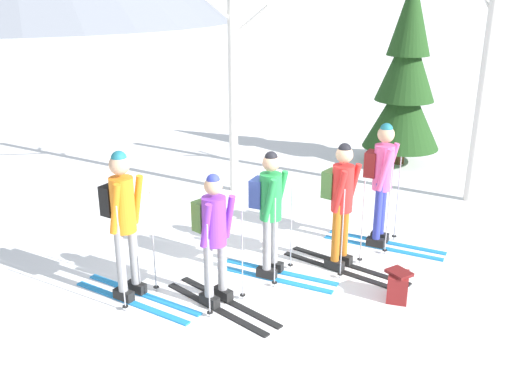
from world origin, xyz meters
TOP-DOWN VIEW (x-y plane):
  - ground_plane at (0.00, 0.00)m, footprint 400.00×400.00m
  - skier_in_orange at (-1.73, 0.56)m, footprint 1.04×1.74m
  - skier_in_purple at (-0.91, -0.13)m, footprint 0.71×1.68m
  - skier_in_green at (0.03, 0.10)m, footprint 1.11×1.52m
  - skier_in_red at (0.94, -0.21)m, footprint 0.89×1.79m
  - skier_in_pink at (1.89, 0.03)m, footprint 1.15×1.66m
  - pine_tree_near at (5.17, 2.77)m, footprint 1.59×1.59m
  - birch_tree_tall at (1.33, 3.21)m, footprint 1.26×0.59m
  - birch_tree_slender at (4.58, 0.50)m, footprint 0.35×0.82m
  - backpack_on_snow_front at (0.99, -1.25)m, footprint 0.40×0.39m

SIDE VIEW (x-z plane):
  - ground_plane at x=0.00m, z-range 0.00..0.00m
  - backpack_on_snow_front at x=0.99m, z-range 0.00..0.38m
  - skier_in_purple at x=-0.91m, z-range 0.09..1.73m
  - skier_in_green at x=0.03m, z-range 0.11..1.80m
  - skier_in_red at x=0.94m, z-range 0.11..1.85m
  - skier_in_pink at x=1.89m, z-range 0.13..1.96m
  - skier_in_orange at x=-1.73m, z-range 0.13..1.99m
  - pine_tree_near at x=5.17m, z-range -0.16..3.69m
  - birch_tree_tall at x=1.33m, z-range 0.08..4.19m
  - birch_tree_slender at x=4.58m, z-range 0.06..4.84m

